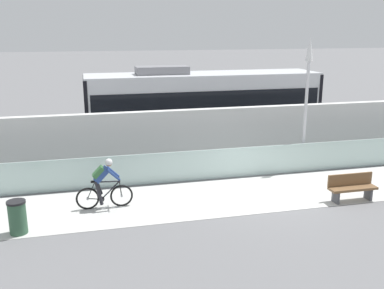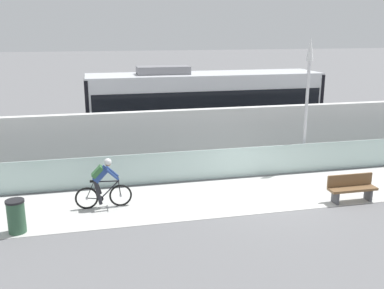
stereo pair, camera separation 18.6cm
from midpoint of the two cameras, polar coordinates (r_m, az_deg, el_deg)
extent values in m
plane|color=slate|center=(15.30, 9.82, -6.31)|extent=(200.00, 200.00, 0.00)
cube|color=beige|center=(15.30, 9.82, -6.29)|extent=(32.00, 3.20, 0.01)
cube|color=#ADC6C1|center=(16.74, 7.49, -2.27)|extent=(32.00, 0.05, 1.14)
cube|color=silver|center=(18.21, 5.60, 1.16)|extent=(32.00, 0.36, 2.35)
cube|color=#595654|center=(20.80, 3.36, -0.38)|extent=(32.00, 0.08, 0.01)
cube|color=#595654|center=(22.13, 2.33, 0.58)|extent=(32.00, 0.08, 0.01)
cube|color=silver|center=(20.96, 1.91, 5.07)|extent=(11.00, 2.50, 3.10)
cube|color=black|center=(20.90, 1.92, 6.02)|extent=(10.56, 2.54, 1.04)
cube|color=#14724C|center=(21.24, 1.88, 1.43)|extent=(10.78, 2.53, 0.28)
cube|color=slate|center=(20.32, -3.53, 9.66)|extent=(2.40, 1.10, 0.36)
cube|color=#232326|center=(20.68, -7.60, 0.45)|extent=(1.40, 1.88, 0.20)
cylinder|color=black|center=(20.01, -7.39, -0.22)|extent=(0.60, 0.10, 0.60)
cylinder|color=black|center=(21.39, -7.78, 0.76)|extent=(0.60, 0.10, 0.60)
cube|color=#232326|center=(22.42, 10.61, 1.46)|extent=(1.40, 1.88, 0.20)
cylinder|color=black|center=(21.80, 11.35, 0.87)|extent=(0.60, 0.10, 0.60)
cylinder|color=black|center=(23.07, 9.90, 1.72)|extent=(0.60, 0.10, 0.60)
cube|color=black|center=(20.28, -13.19, 4.35)|extent=(0.16, 2.54, 2.94)
cube|color=black|center=(22.95, 15.24, 5.42)|extent=(0.16, 2.54, 2.94)
torus|color=black|center=(14.10, -8.93, -6.58)|extent=(0.72, 0.06, 0.72)
cylinder|color=#99999E|center=(14.10, -8.93, -6.58)|extent=(0.07, 0.10, 0.07)
torus|color=black|center=(14.08, -13.22, -6.84)|extent=(0.72, 0.06, 0.72)
cylinder|color=#99999E|center=(14.08, -13.22, -6.84)|extent=(0.07, 0.10, 0.07)
cylinder|color=black|center=(14.01, -10.35, -5.85)|extent=(0.60, 0.04, 0.58)
cylinder|color=black|center=(13.99, -11.90, -5.89)|extent=(0.22, 0.04, 0.59)
cylinder|color=black|center=(13.90, -10.78, -4.76)|extent=(0.76, 0.04, 0.07)
cylinder|color=black|center=(14.09, -12.35, -6.90)|extent=(0.43, 0.03, 0.09)
cylinder|color=black|center=(13.98, -12.78, -5.82)|extent=(0.27, 0.02, 0.53)
cylinder|color=black|center=(14.01, -9.07, -5.66)|extent=(0.08, 0.03, 0.49)
cube|color=black|center=(13.89, -12.34, -4.71)|extent=(0.24, 0.10, 0.05)
cylinder|color=black|center=(13.89, -9.23, -4.33)|extent=(0.03, 0.58, 0.03)
cylinder|color=#262628|center=(14.10, -11.47, -6.97)|extent=(0.18, 0.02, 0.18)
cube|color=navy|center=(13.82, -11.48, -3.82)|extent=(0.50, 0.28, 0.51)
cube|color=#336638|center=(13.79, -11.88, -3.48)|extent=(0.38, 0.30, 0.38)
sphere|color=#997051|center=(13.72, -10.55, -2.39)|extent=(0.20, 0.20, 0.20)
sphere|color=silver|center=(13.71, -10.56, -2.25)|extent=(0.23, 0.23, 0.23)
cylinder|color=navy|center=(13.68, -9.96, -3.90)|extent=(0.41, 0.08, 0.41)
cylinder|color=navy|center=(13.98, -10.04, -3.49)|extent=(0.41, 0.08, 0.41)
cylinder|color=black|center=(13.93, -11.80, -6.18)|extent=(0.25, 0.11, 0.79)
cylinder|color=black|center=(14.05, -11.85, -5.39)|extent=(0.25, 0.11, 0.52)
cylinder|color=gray|center=(18.12, 14.50, -2.85)|extent=(0.24, 0.24, 0.20)
cylinder|color=silver|center=(17.61, 14.94, 3.67)|extent=(0.12, 0.12, 4.20)
cone|color=white|center=(17.32, 15.51, 11.97)|extent=(0.28, 0.28, 0.90)
cylinder|color=#33593F|center=(13.06, -21.58, -8.86)|extent=(0.48, 0.48, 0.90)
cylinder|color=black|center=(12.88, -21.78, -6.90)|extent=(0.51, 0.51, 0.06)
cube|color=brown|center=(15.17, 20.56, -5.46)|extent=(1.60, 0.44, 0.08)
cube|color=brown|center=(15.24, 20.24, -4.37)|extent=(1.60, 0.06, 0.40)
cube|color=#4C4C51|center=(14.94, 18.54, -6.59)|extent=(0.08, 0.36, 0.41)
cube|color=#4C4C51|center=(15.58, 22.34, -6.06)|extent=(0.08, 0.36, 0.41)
camera|label=1|loc=(0.09, -89.68, 0.09)|focal=40.84mm
camera|label=2|loc=(0.09, 90.32, -0.09)|focal=40.84mm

